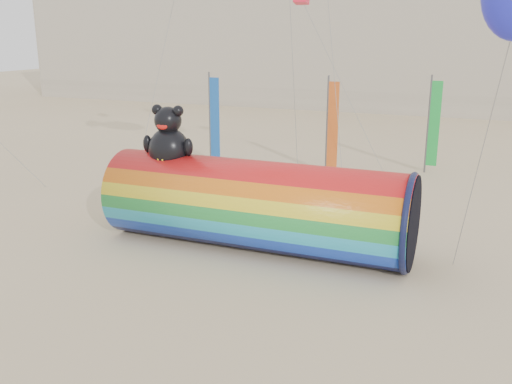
% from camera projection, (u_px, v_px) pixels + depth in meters
% --- Properties ---
extents(ground, '(160.00, 160.00, 0.00)m').
position_uv_depth(ground, '(223.00, 277.00, 17.73)').
color(ground, '#CCB58C').
rests_on(ground, ground).
extents(hotel_building, '(60.40, 15.40, 20.60)m').
position_uv_depth(hotel_building, '(306.00, 3.00, 60.25)').
color(hotel_building, '#B7AD99').
rests_on(hotel_building, ground).
extents(windsock_assembly, '(10.71, 3.26, 4.94)m').
position_uv_depth(windsock_assembly, '(255.00, 203.00, 19.74)').
color(windsock_assembly, red).
rests_on(windsock_assembly, ground).
extents(festival_banners, '(12.37, 2.57, 5.20)m').
position_uv_depth(festival_banners, '(323.00, 122.00, 30.67)').
color(festival_banners, '#59595E').
rests_on(festival_banners, ground).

